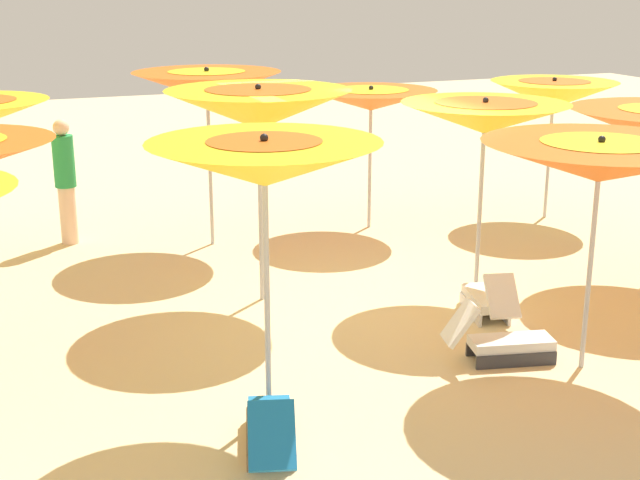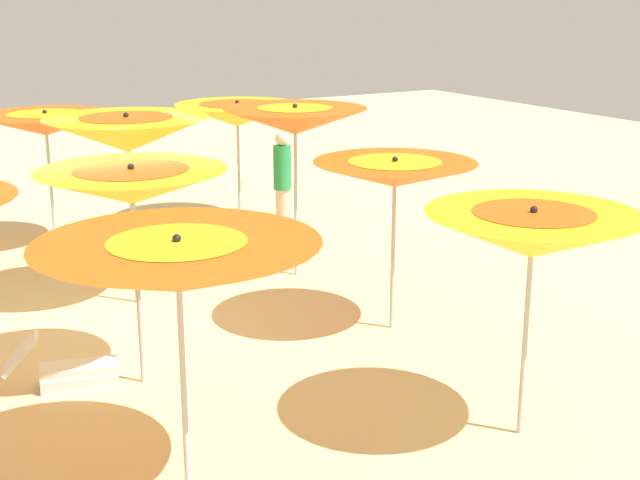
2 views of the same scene
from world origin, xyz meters
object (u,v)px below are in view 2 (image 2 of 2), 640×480
beach_umbrella_3 (295,121)px  beach_umbrella_6 (395,174)px  beach_umbrella_7 (132,186)px  beach_umbrella_0 (237,114)px  beach_umbrella_9 (532,234)px  lounger_2 (68,368)px  beachgoer_1 (282,182)px  beach_umbrella_1 (46,124)px  beach_umbrella_10 (178,266)px  beach_umbrella_4 (127,134)px

beach_umbrella_3 → beach_umbrella_6: (-0.01, -2.48, -0.33)m
beach_umbrella_6 → beach_umbrella_7: bearing=179.2°
beach_umbrella_0 → beach_umbrella_9: (-1.08, -8.48, 0.00)m
lounger_2 → beachgoer_1: bearing=55.4°
lounger_2 → beachgoer_1: size_ratio=0.68×
lounger_2 → beach_umbrella_1: bearing=91.9°
beach_umbrella_6 → beachgoer_1: 4.57m
beach_umbrella_3 → lounger_2: 4.95m
beach_umbrella_7 → beachgoer_1: 6.04m
beach_umbrella_3 → beach_umbrella_7: bearing=-143.0°
beach_umbrella_6 → beach_umbrella_10: (-3.62, -2.22, 0.03)m
beach_umbrella_1 → lounger_2: beach_umbrella_1 is taller
beach_umbrella_7 → beach_umbrella_10: (-0.41, -2.26, -0.17)m
beach_umbrella_6 → beach_umbrella_9: size_ratio=0.97×
beach_umbrella_0 → beach_umbrella_3: (-0.57, -3.13, 0.32)m
beach_umbrella_7 → lounger_2: size_ratio=1.95×
beach_umbrella_1 → beach_umbrella_4: beach_umbrella_4 is taller
beach_umbrella_4 → lounger_2: size_ratio=2.10×
beach_umbrella_0 → beach_umbrella_9: bearing=-97.3°
beach_umbrella_9 → beachgoer_1: size_ratio=1.24×
beach_umbrella_10 → beachgoer_1: (4.43, 6.60, -1.04)m
beach_umbrella_3 → beachgoer_1: beach_umbrella_3 is taller
beach_umbrella_10 → lounger_2: bearing=97.1°
beach_umbrella_4 → beach_umbrella_10: 4.89m
beach_umbrella_7 → beachgoer_1: bearing=47.2°
beach_umbrella_0 → beach_umbrella_10: 8.88m
beach_umbrella_6 → beach_umbrella_1: bearing=114.7°
beach_umbrella_3 → beachgoer_1: (0.80, 1.91, -1.33)m
beach_umbrella_4 → beach_umbrella_6: (2.43, -2.52, -0.33)m
beach_umbrella_4 → beach_umbrella_7: (-0.79, -2.47, -0.13)m
beach_umbrella_0 → beach_umbrella_7: (-3.79, -5.56, 0.19)m
beach_umbrella_3 → beach_umbrella_1: bearing=128.9°
beach_umbrella_6 → beach_umbrella_0: bearing=84.1°
beach_umbrella_0 → beach_umbrella_3: beach_umbrella_3 is taller
beach_umbrella_4 → beach_umbrella_9: bearing=-70.4°
beachgoer_1 → beach_umbrella_4: bearing=-53.0°
beach_umbrella_7 → lounger_2: bearing=158.7°
beach_umbrella_0 → beach_umbrella_10: beach_umbrella_10 is taller
beach_umbrella_0 → beach_umbrella_4: (-3.01, -3.09, 0.32)m
beach_umbrella_9 → beachgoer_1: 7.44m
beach_umbrella_10 → beachgoer_1: 8.02m
beach_umbrella_4 → beach_umbrella_6: beach_umbrella_4 is taller
beach_umbrella_1 → beach_umbrella_6: size_ratio=1.03×
beach_umbrella_6 → beachgoer_1: size_ratio=1.20×
beach_umbrella_1 → beach_umbrella_3: beach_umbrella_3 is taller
beach_umbrella_9 → beach_umbrella_0: bearing=82.7°
lounger_2 → beachgoer_1: (4.75, 4.06, 0.74)m
beach_umbrella_9 → beach_umbrella_1: bearing=104.0°
beach_umbrella_1 → beach_umbrella_4: size_ratio=0.87×
beach_umbrella_0 → beach_umbrella_10: (-4.20, -7.82, 0.02)m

